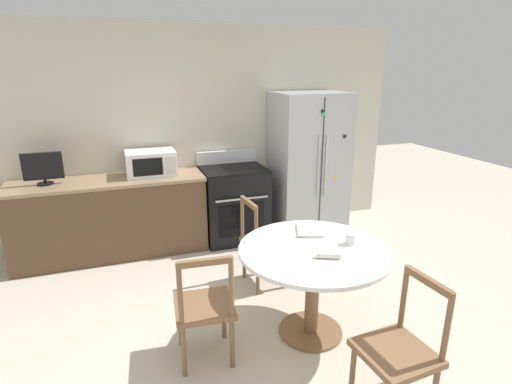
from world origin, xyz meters
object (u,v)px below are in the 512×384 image
oven_range (234,203)px  countertop_tv (43,168)px  dining_chair_near (400,351)px  microwave (151,163)px  dining_chair_left (204,308)px  candle_glass (351,240)px  dining_chair_far (264,244)px  refrigerator (309,164)px

oven_range → countertop_tv: countertop_tv is taller
oven_range → dining_chair_near: size_ratio=1.20×
microwave → dining_chair_near: 3.29m
dining_chair_near → dining_chair_left: same height
dining_chair_near → candle_glass: 0.93m
dining_chair_left → dining_chair_near: bearing=-34.5°
oven_range → dining_chair_left: size_ratio=1.20×
microwave → countertop_tv: bearing=-177.4°
dining_chair_far → dining_chair_left: same height
candle_glass → dining_chair_left: bearing=179.5°
refrigerator → microwave: size_ratio=3.24×
dining_chair_left → candle_glass: dining_chair_left is taller
microwave → candle_glass: 2.55m
microwave → dining_chair_left: (0.14, -2.16, -0.60)m
dining_chair_near → dining_chair_left: bearing=46.3°
oven_range → countertop_tv: 2.17m
refrigerator → candle_glass: refrigerator is taller
refrigerator → dining_chair_left: refrigerator is taller
dining_chair_near → dining_chair_left: 1.34m
refrigerator → candle_glass: 2.16m
dining_chair_near → candle_glass: dining_chair_near is taller
refrigerator → dining_chair_near: bearing=-105.5°
microwave → dining_chair_near: microwave is taller
countertop_tv → dining_chair_far: size_ratio=0.44×
refrigerator → dining_chair_far: 1.63m
dining_chair_far → microwave: bearing=-148.3°
countertop_tv → candle_glass: countertop_tv is taller
microwave → refrigerator: bearing=-3.3°
oven_range → dining_chair_far: (-0.04, -1.19, -0.03)m
microwave → candle_glass: bearing=-58.8°
countertop_tv → dining_chair_left: countertop_tv is taller
countertop_tv → candle_glass: bearing=-41.2°
refrigerator → oven_range: 1.10m
microwave → dining_chair_near: size_ratio=0.62×
oven_range → dining_chair_left: (-0.83, -2.08, -0.03)m
countertop_tv → dining_chair_left: 2.54m
countertop_tv → dining_chair_far: (2.04, -1.23, -0.65)m
dining_chair_left → oven_range: bearing=73.2°
candle_glass → refrigerator: bearing=72.4°
countertop_tv → dining_chair_far: bearing=-31.0°
countertop_tv → dining_chair_left: bearing=-59.5°
countertop_tv → dining_chair_left: size_ratio=0.44×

